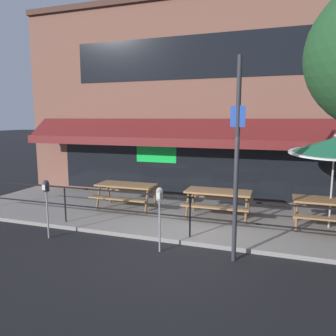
{
  "coord_description": "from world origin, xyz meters",
  "views": [
    {
      "loc": [
        1.91,
        -6.83,
        2.86
      ],
      "look_at": [
        -0.99,
        1.6,
        1.5
      ],
      "focal_mm": 35.0,
      "sensor_mm": 36.0,
      "label": 1
    }
  ],
  "objects_px": {
    "patio_umbrella_right": "(335,146)",
    "parking_meter_far": "(159,200)",
    "picnic_table_left": "(126,189)",
    "picnic_table_right": "(331,206)",
    "parking_meter_near": "(46,191)",
    "street_sign_pole": "(237,160)",
    "picnic_table_centre": "(218,196)"
  },
  "relations": [
    {
      "from": "picnic_table_centre",
      "to": "street_sign_pole",
      "type": "relative_size",
      "value": 0.45
    },
    {
      "from": "patio_umbrella_right",
      "to": "parking_meter_far",
      "type": "distance_m",
      "value": 4.59
    },
    {
      "from": "picnic_table_right",
      "to": "patio_umbrella_right",
      "type": "bearing_deg",
      "value": 90.0
    },
    {
      "from": "picnic_table_centre",
      "to": "parking_meter_far",
      "type": "relative_size",
      "value": 1.27
    },
    {
      "from": "patio_umbrella_right",
      "to": "street_sign_pole",
      "type": "xyz_separation_m",
      "value": [
        -2.05,
        -2.53,
        -0.11
      ]
    },
    {
      "from": "parking_meter_far",
      "to": "picnic_table_right",
      "type": "bearing_deg",
      "value": 33.92
    },
    {
      "from": "street_sign_pole",
      "to": "picnic_table_centre",
      "type": "bearing_deg",
      "value": 107.44
    },
    {
      "from": "picnic_table_right",
      "to": "patio_umbrella_right",
      "type": "height_order",
      "value": "patio_umbrella_right"
    },
    {
      "from": "picnic_table_centre",
      "to": "parking_meter_near",
      "type": "distance_m",
      "value": 4.51
    },
    {
      "from": "patio_umbrella_right",
      "to": "street_sign_pole",
      "type": "relative_size",
      "value": 0.59
    },
    {
      "from": "parking_meter_near",
      "to": "parking_meter_far",
      "type": "xyz_separation_m",
      "value": [
        2.82,
        0.1,
        0.0
      ]
    },
    {
      "from": "picnic_table_left",
      "to": "picnic_table_right",
      "type": "height_order",
      "value": "same"
    },
    {
      "from": "parking_meter_near",
      "to": "street_sign_pole",
      "type": "height_order",
      "value": "street_sign_pole"
    },
    {
      "from": "picnic_table_left",
      "to": "parking_meter_near",
      "type": "distance_m",
      "value": 2.81
    },
    {
      "from": "street_sign_pole",
      "to": "parking_meter_near",
      "type": "bearing_deg",
      "value": -177.68
    },
    {
      "from": "patio_umbrella_right",
      "to": "parking_meter_near",
      "type": "relative_size",
      "value": 1.67
    },
    {
      "from": "picnic_table_left",
      "to": "parking_meter_far",
      "type": "relative_size",
      "value": 1.27
    },
    {
      "from": "patio_umbrella_right",
      "to": "parking_meter_far",
      "type": "bearing_deg",
      "value": -144.26
    },
    {
      "from": "picnic_table_left",
      "to": "parking_meter_near",
      "type": "height_order",
      "value": "parking_meter_near"
    },
    {
      "from": "patio_umbrella_right",
      "to": "street_sign_pole",
      "type": "height_order",
      "value": "street_sign_pole"
    },
    {
      "from": "picnic_table_left",
      "to": "picnic_table_centre",
      "type": "bearing_deg",
      "value": -0.12
    },
    {
      "from": "picnic_table_left",
      "to": "picnic_table_centre",
      "type": "relative_size",
      "value": 1.0
    },
    {
      "from": "picnic_table_left",
      "to": "parking_meter_far",
      "type": "bearing_deg",
      "value": -51.51
    },
    {
      "from": "patio_umbrella_right",
      "to": "parking_meter_near",
      "type": "bearing_deg",
      "value": -157.18
    },
    {
      "from": "parking_meter_near",
      "to": "parking_meter_far",
      "type": "bearing_deg",
      "value": 2.06
    },
    {
      "from": "parking_meter_far",
      "to": "street_sign_pole",
      "type": "distance_m",
      "value": 1.82
    },
    {
      "from": "picnic_table_right",
      "to": "street_sign_pole",
      "type": "height_order",
      "value": "street_sign_pole"
    },
    {
      "from": "patio_umbrella_right",
      "to": "parking_meter_near",
      "type": "xyz_separation_m",
      "value": [
        -6.44,
        -2.71,
        -1.03
      ]
    },
    {
      "from": "picnic_table_left",
      "to": "picnic_table_right",
      "type": "relative_size",
      "value": 1.0
    },
    {
      "from": "picnic_table_centre",
      "to": "parking_meter_near",
      "type": "relative_size",
      "value": 1.27
    },
    {
      "from": "patio_umbrella_right",
      "to": "parking_meter_near",
      "type": "distance_m",
      "value": 7.07
    },
    {
      "from": "picnic_table_left",
      "to": "parking_meter_far",
      "type": "xyz_separation_m",
      "value": [
        2.04,
        -2.57,
        0.44
      ]
    }
  ]
}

